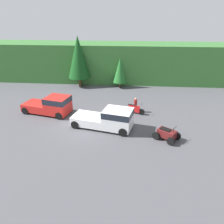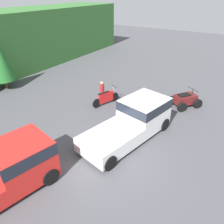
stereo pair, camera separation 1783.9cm
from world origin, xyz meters
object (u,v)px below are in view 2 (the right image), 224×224
(rider_person, at_px, (102,91))
(pickup_truck_red, at_px, (5,171))
(pickup_truck_second, at_px, (135,119))
(dirt_bike, at_px, (106,98))
(quad_atv, at_px, (185,100))

(rider_person, bearing_deg, pickup_truck_red, -140.54)
(pickup_truck_second, distance_m, dirt_bike, 4.22)
(pickup_truck_second, height_order, dirt_bike, pickup_truck_second)
(quad_atv, bearing_deg, rider_person, 151.42)
(pickup_truck_red, distance_m, pickup_truck_second, 6.92)
(pickup_truck_red, height_order, quad_atv, pickup_truck_red)
(dirt_bike, relative_size, quad_atv, 0.93)
(quad_atv, bearing_deg, dirt_bike, 154.54)
(pickup_truck_second, xyz_separation_m, rider_person, (2.49, 3.89, -0.14))
(pickup_truck_red, bearing_deg, rider_person, 20.77)
(pickup_truck_red, distance_m, dirt_bike, 8.76)
(rider_person, bearing_deg, dirt_bike, -76.25)
(pickup_truck_second, bearing_deg, dirt_bike, 68.69)
(dirt_bike, height_order, quad_atv, quad_atv)
(pickup_truck_second, relative_size, dirt_bike, 2.63)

